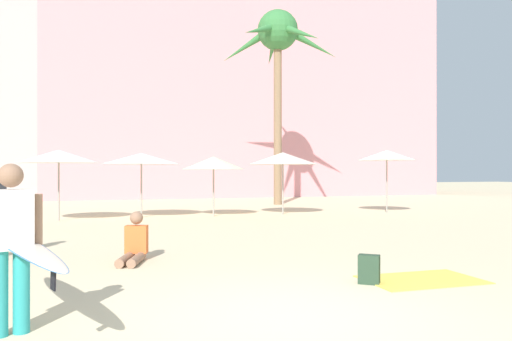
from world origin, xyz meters
TOP-DOWN VIEW (x-y plane):
  - ground at (0.00, 0.00)m, footprint 120.00×120.00m
  - hotel_pink at (7.88, 28.94)m, footprint 25.91×8.77m
  - palm_tree_left at (6.52, 18.11)m, footprint 5.76×6.40m
  - cafe_umbrella_0 at (2.02, 12.66)m, footprint 2.27×2.27m
  - cafe_umbrella_1 at (4.71, 12.64)m, footprint 2.64×2.64m
  - cafe_umbrella_2 at (-0.52, 12.96)m, footprint 2.75×2.75m
  - cafe_umbrella_4 at (-3.21, 12.50)m, footprint 2.55×2.55m
  - cafe_umbrella_5 at (8.93, 12.17)m, footprint 2.26×2.26m
  - beach_towel at (2.58, 1.27)m, footprint 1.73×1.11m
  - backpack at (1.71, 1.31)m, footprint 0.35×0.35m
  - person_mid_left at (-1.40, 4.20)m, footprint 0.65×1.06m
  - person_far_right at (-2.88, 0.53)m, footprint 1.47×2.88m

SIDE VIEW (x-z plane):
  - ground at x=0.00m, z-range 0.00..0.00m
  - beach_towel at x=2.58m, z-range 0.00..0.01m
  - backpack at x=1.71m, z-range -0.01..0.41m
  - person_mid_left at x=-1.40m, z-range -0.15..0.74m
  - person_far_right at x=-2.88m, z-range 0.07..1.77m
  - cafe_umbrella_0 at x=2.02m, z-range 0.85..3.03m
  - cafe_umbrella_2 at x=-0.52m, z-range 0.94..3.23m
  - cafe_umbrella_1 at x=4.71m, z-range 0.95..3.31m
  - cafe_umbrella_4 at x=-3.21m, z-range 0.96..3.30m
  - cafe_umbrella_5 at x=8.93m, z-range 1.04..3.52m
  - hotel_pink at x=7.88m, z-range 0.00..14.78m
  - palm_tree_left at x=6.52m, z-range 3.21..12.84m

